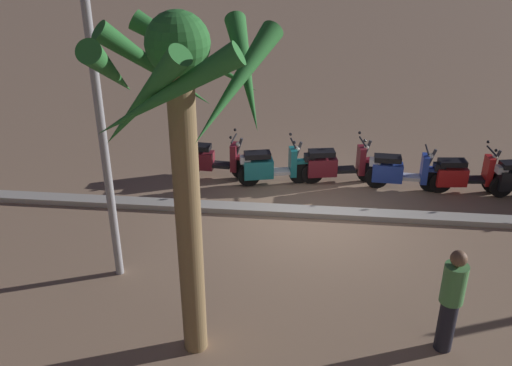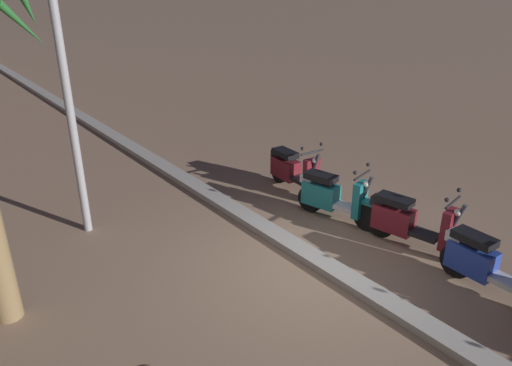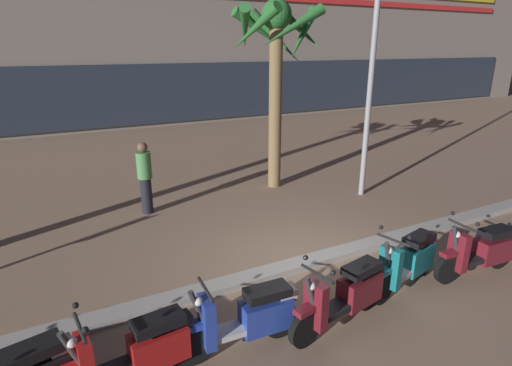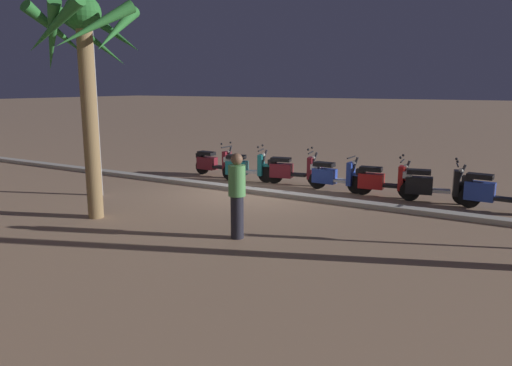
{
  "view_description": "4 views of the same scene",
  "coord_description": "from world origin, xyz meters",
  "px_view_note": "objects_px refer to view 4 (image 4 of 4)",
  "views": [
    {
      "loc": [
        0.13,
        10.63,
        6.05
      ],
      "look_at": [
        1.09,
        1.27,
        1.33
      ],
      "focal_mm": 40.2,
      "sensor_mm": 36.0,
      "label": 1
    },
    {
      "loc": [
        -4.47,
        4.75,
        4.21
      ],
      "look_at": [
        0.8,
        0.67,
        1.34
      ],
      "focal_mm": 33.81,
      "sensor_mm": 36.0,
      "label": 2
    },
    {
      "loc": [
        -3.9,
        -5.43,
        3.79
      ],
      "look_at": [
        0.01,
        2.04,
        0.96
      ],
      "focal_mm": 28.79,
      "sensor_mm": 36.0,
      "label": 3
    },
    {
      "loc": [
        -7.1,
        11.79,
        3.01
      ],
      "look_at": [
        -1.73,
        2.66,
        0.9
      ],
      "focal_mm": 34.55,
      "sensor_mm": 36.0,
      "label": 4
    }
  ],
  "objects_px": {
    "scooter_maroon_second_in_line": "(290,170)",
    "palm_tree_far_corner": "(85,52)",
    "scooter_blue_tail_end": "(491,192)",
    "scooter_maroon_last_in_row": "(213,163)",
    "scooter_blue_lead_nearest": "(333,176)",
    "scooter_black_far_back": "(430,185)",
    "scooter_red_mid_rear": "(381,180)",
    "street_lamp": "(90,26)",
    "scooter_teal_gap_after_mid": "(244,167)",
    "pedestrian_strolling_near_curb": "(237,194)"
  },
  "relations": [
    {
      "from": "scooter_maroon_second_in_line",
      "to": "palm_tree_far_corner",
      "type": "xyz_separation_m",
      "value": [
        2.15,
        5.77,
        3.26
      ]
    },
    {
      "from": "scooter_blue_tail_end",
      "to": "scooter_maroon_last_in_row",
      "type": "height_order",
      "value": "same"
    },
    {
      "from": "scooter_blue_lead_nearest",
      "to": "scooter_maroon_second_in_line",
      "type": "relative_size",
      "value": 0.95
    },
    {
      "from": "scooter_blue_tail_end",
      "to": "scooter_black_far_back",
      "type": "distance_m",
      "value": 1.47
    },
    {
      "from": "scooter_red_mid_rear",
      "to": "scooter_blue_tail_end",
      "type": "bearing_deg",
      "value": 176.12
    },
    {
      "from": "scooter_blue_tail_end",
      "to": "scooter_blue_lead_nearest",
      "type": "xyz_separation_m",
      "value": [
        4.2,
        -0.21,
        -0.03
      ]
    },
    {
      "from": "palm_tree_far_corner",
      "to": "street_lamp",
      "type": "relative_size",
      "value": 0.65
    },
    {
      "from": "palm_tree_far_corner",
      "to": "scooter_teal_gap_after_mid",
      "type": "bearing_deg",
      "value": -96.71
    },
    {
      "from": "street_lamp",
      "to": "pedestrian_strolling_near_curb",
      "type": "bearing_deg",
      "value": 165.81
    },
    {
      "from": "street_lamp",
      "to": "scooter_teal_gap_after_mid",
      "type": "bearing_deg",
      "value": -122.07
    },
    {
      "from": "scooter_black_far_back",
      "to": "palm_tree_far_corner",
      "type": "xyz_separation_m",
      "value": [
        6.35,
        5.51,
        3.26
      ]
    },
    {
      "from": "scooter_maroon_second_in_line",
      "to": "scooter_blue_lead_nearest",
      "type": "bearing_deg",
      "value": 172.49
    },
    {
      "from": "palm_tree_far_corner",
      "to": "pedestrian_strolling_near_curb",
      "type": "xyz_separation_m",
      "value": [
        -3.67,
        -0.35,
        -2.8
      ]
    },
    {
      "from": "scooter_maroon_last_in_row",
      "to": "street_lamp",
      "type": "xyz_separation_m",
      "value": [
        0.95,
        4.09,
        4.08
      ]
    },
    {
      "from": "scooter_maroon_last_in_row",
      "to": "pedestrian_strolling_near_curb",
      "type": "xyz_separation_m",
      "value": [
        -4.45,
        5.46,
        0.47
      ]
    },
    {
      "from": "scooter_maroon_second_in_line",
      "to": "street_lamp",
      "type": "relative_size",
      "value": 0.24
    },
    {
      "from": "pedestrian_strolling_near_curb",
      "to": "scooter_maroon_last_in_row",
      "type": "bearing_deg",
      "value": -50.77
    },
    {
      "from": "scooter_black_far_back",
      "to": "palm_tree_far_corner",
      "type": "height_order",
      "value": "palm_tree_far_corner"
    },
    {
      "from": "scooter_blue_tail_end",
      "to": "scooter_blue_lead_nearest",
      "type": "height_order",
      "value": "scooter_blue_tail_end"
    },
    {
      "from": "scooter_blue_tail_end",
      "to": "scooter_maroon_last_in_row",
      "type": "relative_size",
      "value": 1.0
    },
    {
      "from": "scooter_black_far_back",
      "to": "street_lamp",
      "type": "distance_m",
      "value": 9.8
    },
    {
      "from": "scooter_red_mid_rear",
      "to": "scooter_maroon_second_in_line",
      "type": "height_order",
      "value": "same"
    },
    {
      "from": "scooter_red_mid_rear",
      "to": "palm_tree_far_corner",
      "type": "bearing_deg",
      "value": 47.88
    },
    {
      "from": "scooter_red_mid_rear",
      "to": "pedestrian_strolling_near_curb",
      "type": "xyz_separation_m",
      "value": [
        1.35,
        5.21,
        0.47
      ]
    },
    {
      "from": "scooter_blue_lead_nearest",
      "to": "scooter_maroon_second_in_line",
      "type": "height_order",
      "value": "scooter_maroon_second_in_line"
    },
    {
      "from": "scooter_blue_tail_end",
      "to": "street_lamp",
      "type": "xyz_separation_m",
      "value": [
        9.53,
        3.65,
        4.05
      ]
    },
    {
      "from": "scooter_black_far_back",
      "to": "scooter_maroon_last_in_row",
      "type": "height_order",
      "value": "same"
    },
    {
      "from": "street_lamp",
      "to": "scooter_maroon_second_in_line",
      "type": "bearing_deg",
      "value": -133.67
    },
    {
      "from": "scooter_red_mid_rear",
      "to": "pedestrian_strolling_near_curb",
      "type": "relative_size",
      "value": 1.01
    },
    {
      "from": "scooter_red_mid_rear",
      "to": "scooter_teal_gap_after_mid",
      "type": "relative_size",
      "value": 1.02
    },
    {
      "from": "scooter_red_mid_rear",
      "to": "pedestrian_strolling_near_curb",
      "type": "height_order",
      "value": "pedestrian_strolling_near_curb"
    },
    {
      "from": "scooter_black_far_back",
      "to": "scooter_teal_gap_after_mid",
      "type": "bearing_deg",
      "value": 0.12
    },
    {
      "from": "scooter_blue_lead_nearest",
      "to": "scooter_teal_gap_after_mid",
      "type": "bearing_deg",
      "value": 1.54
    },
    {
      "from": "scooter_teal_gap_after_mid",
      "to": "scooter_maroon_last_in_row",
      "type": "bearing_deg",
      "value": -12.1
    },
    {
      "from": "scooter_black_far_back",
      "to": "scooter_maroon_last_in_row",
      "type": "relative_size",
      "value": 1.02
    },
    {
      "from": "scooter_red_mid_rear",
      "to": "scooter_teal_gap_after_mid",
      "type": "distance_m",
      "value": 4.38
    },
    {
      "from": "pedestrian_strolling_near_curb",
      "to": "palm_tree_far_corner",
      "type": "bearing_deg",
      "value": 5.37
    },
    {
      "from": "scooter_teal_gap_after_mid",
      "to": "pedestrian_strolling_near_curb",
      "type": "relative_size",
      "value": 0.99
    },
    {
      "from": "pedestrian_strolling_near_curb",
      "to": "street_lamp",
      "type": "height_order",
      "value": "street_lamp"
    },
    {
      "from": "street_lamp",
      "to": "scooter_blue_tail_end",
      "type": "bearing_deg",
      "value": -159.02
    },
    {
      "from": "scooter_blue_tail_end",
      "to": "pedestrian_strolling_near_curb",
      "type": "bearing_deg",
      "value": 50.55
    },
    {
      "from": "pedestrian_strolling_near_curb",
      "to": "street_lamp",
      "type": "relative_size",
      "value": 0.23
    },
    {
      "from": "scooter_maroon_second_in_line",
      "to": "street_lamp",
      "type": "xyz_separation_m",
      "value": [
        3.87,
        4.06,
        4.07
      ]
    },
    {
      "from": "scooter_teal_gap_after_mid",
      "to": "street_lamp",
      "type": "height_order",
      "value": "street_lamp"
    },
    {
      "from": "scooter_blue_tail_end",
      "to": "scooter_maroon_last_in_row",
      "type": "bearing_deg",
      "value": -2.91
    },
    {
      "from": "scooter_teal_gap_after_mid",
      "to": "street_lamp",
      "type": "relative_size",
      "value": 0.23
    },
    {
      "from": "scooter_teal_gap_after_mid",
      "to": "palm_tree_far_corner",
      "type": "distance_m",
      "value": 6.42
    },
    {
      "from": "scooter_blue_lead_nearest",
      "to": "scooter_maroon_second_in_line",
      "type": "xyz_separation_m",
      "value": [
        1.46,
        -0.19,
        0.01
      ]
    },
    {
      "from": "scooter_red_mid_rear",
      "to": "scooter_maroon_last_in_row",
      "type": "distance_m",
      "value": 5.81
    },
    {
      "from": "scooter_blue_tail_end",
      "to": "palm_tree_far_corner",
      "type": "bearing_deg",
      "value": 34.5
    }
  ]
}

